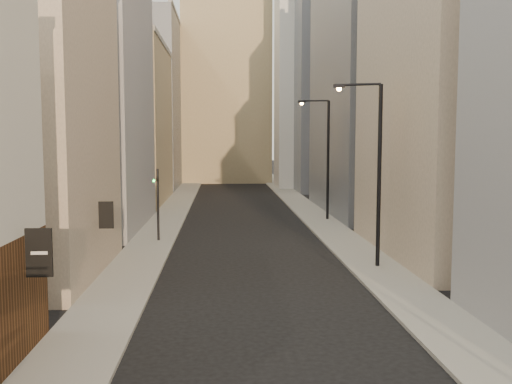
% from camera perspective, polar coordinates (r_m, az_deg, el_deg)
% --- Properties ---
extents(sidewalk_left, '(3.00, 140.00, 0.15)m').
position_cam_1_polar(sidewalk_left, '(58.95, -8.00, -1.46)').
color(sidewalk_left, '#9A978D').
rests_on(sidewalk_left, ground).
extents(sidewalk_right, '(3.00, 140.00, 0.15)m').
position_cam_1_polar(sidewalk_right, '(59.33, 4.62, -1.38)').
color(sidewalk_right, '#9A978D').
rests_on(sidewalk_right, ground).
extents(left_bldg_beige, '(8.00, 12.00, 16.00)m').
position_cam_1_polar(left_bldg_beige, '(31.10, -22.81, 6.72)').
color(left_bldg_beige, gray).
rests_on(left_bldg_beige, ground).
extents(left_bldg_grey, '(8.00, 16.00, 20.00)m').
position_cam_1_polar(left_bldg_grey, '(46.58, -16.30, 8.81)').
color(left_bldg_grey, gray).
rests_on(left_bldg_grey, ground).
extents(left_bldg_tan, '(8.00, 18.00, 17.00)m').
position_cam_1_polar(left_bldg_tan, '(64.19, -12.67, 6.56)').
color(left_bldg_tan, tan).
rests_on(left_bldg_tan, ground).
extents(left_bldg_wingrid, '(8.00, 20.00, 24.00)m').
position_cam_1_polar(left_bldg_wingrid, '(84.12, -10.51, 8.68)').
color(left_bldg_wingrid, gray).
rests_on(left_bldg_wingrid, ground).
extents(right_bldg_beige, '(8.00, 16.00, 20.00)m').
position_cam_1_polar(right_bldg_beige, '(36.19, 19.23, 9.77)').
color(right_bldg_beige, gray).
rests_on(right_bldg_beige, ground).
extents(right_bldg_wingrid, '(8.00, 20.00, 26.00)m').
position_cam_1_polar(right_bldg_wingrid, '(55.41, 11.22, 11.46)').
color(right_bldg_wingrid, gray).
rests_on(right_bldg_wingrid, ground).
extents(highrise, '(21.00, 23.00, 51.20)m').
position_cam_1_polar(highrise, '(85.75, 10.52, 17.84)').
color(highrise, gray).
rests_on(highrise, ground).
extents(clock_tower, '(14.00, 14.00, 44.90)m').
position_cam_1_polar(clock_tower, '(95.93, -2.99, 11.72)').
color(clock_tower, tan).
rests_on(clock_tower, ground).
extents(white_tower, '(8.00, 8.00, 41.50)m').
position_cam_1_polar(white_tower, '(83.00, 4.91, 13.38)').
color(white_tower, silver).
rests_on(white_tower, ground).
extents(streetlamp_mid, '(2.52, 1.02, 9.98)m').
position_cam_1_polar(streetlamp_mid, '(31.21, 11.76, 2.80)').
color(streetlamp_mid, black).
rests_on(streetlamp_mid, ground).
extents(streetlamp_far, '(2.66, 0.82, 10.29)m').
position_cam_1_polar(streetlamp_far, '(48.91, 6.91, 3.98)').
color(streetlamp_far, black).
rests_on(streetlamp_far, ground).
extents(traffic_light_left, '(0.53, 0.41, 5.00)m').
position_cam_1_polar(traffic_light_left, '(38.99, -9.80, 0.13)').
color(traffic_light_left, black).
rests_on(traffic_light_left, ground).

